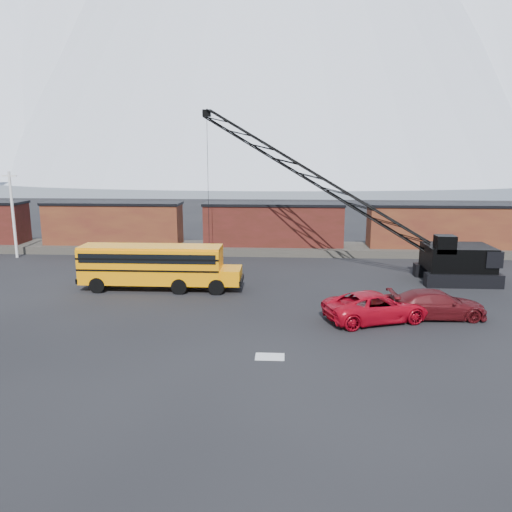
{
  "coord_description": "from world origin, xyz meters",
  "views": [
    {
      "loc": [
        1.16,
        -26.5,
        9.6
      ],
      "look_at": [
        -0.73,
        5.47,
        3.0
      ],
      "focal_mm": 35.0,
      "sensor_mm": 36.0,
      "label": 1
    }
  ],
  "objects_px": {
    "red_pickup": "(376,306)",
    "crawler_crane": "(315,179)",
    "maroon_suv": "(437,304)",
    "school_bus": "(156,265)"
  },
  "relations": [
    {
      "from": "red_pickup",
      "to": "crawler_crane",
      "type": "relative_size",
      "value": 0.27
    },
    {
      "from": "maroon_suv",
      "to": "crawler_crane",
      "type": "relative_size",
      "value": 0.25
    },
    {
      "from": "school_bus",
      "to": "crawler_crane",
      "type": "distance_m",
      "value": 14.55
    },
    {
      "from": "school_bus",
      "to": "red_pickup",
      "type": "height_order",
      "value": "school_bus"
    },
    {
      "from": "red_pickup",
      "to": "maroon_suv",
      "type": "distance_m",
      "value": 3.78
    },
    {
      "from": "school_bus",
      "to": "red_pickup",
      "type": "relative_size",
      "value": 1.89
    },
    {
      "from": "school_bus",
      "to": "crawler_crane",
      "type": "relative_size",
      "value": 0.5
    },
    {
      "from": "school_bus",
      "to": "maroon_suv",
      "type": "bearing_deg",
      "value": -16.05
    },
    {
      "from": "school_bus",
      "to": "maroon_suv",
      "type": "distance_m",
      "value": 18.97
    },
    {
      "from": "red_pickup",
      "to": "school_bus",
      "type": "bearing_deg",
      "value": 48.39
    }
  ]
}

